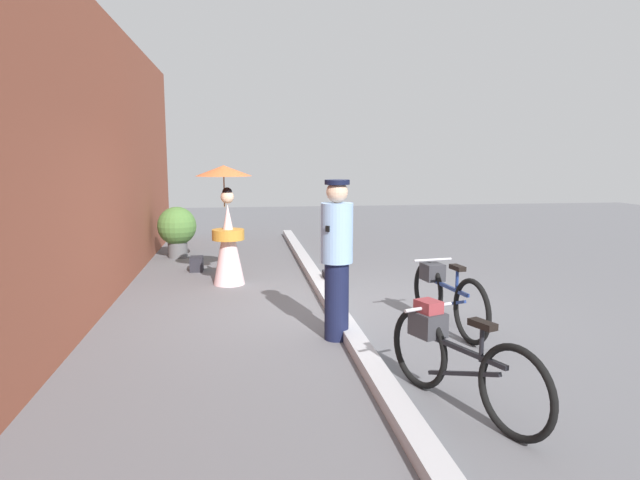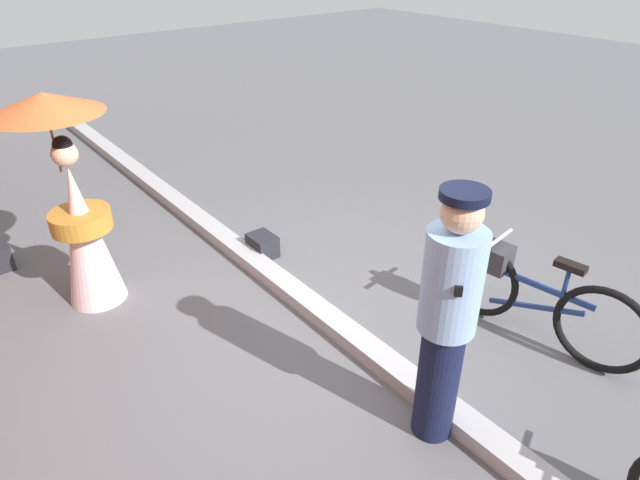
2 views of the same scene
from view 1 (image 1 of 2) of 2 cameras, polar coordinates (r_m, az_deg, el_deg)
The scene contains 10 objects.
ground_plane at distance 7.29m, azimuth 1.28°, elevation -7.04°, with size 30.00×30.00×0.00m, color slate.
building_wall at distance 7.19m, azimuth -23.84°, elevation 7.61°, with size 14.00×0.40×3.86m, color brown.
sidewalk_curb at distance 7.27m, azimuth 1.28°, elevation -6.59°, with size 14.00×0.20×0.12m, color #B2B2B7.
bicycle_near_officer at distance 6.54m, azimuth 12.67°, elevation -5.43°, with size 1.68×0.48×0.78m.
bicycle_far_side at distance 4.58m, azimuth 13.53°, elevation -11.35°, with size 1.62×0.71×0.78m.
person_officer at distance 5.92m, azimuth 1.72°, elevation -1.57°, with size 0.34×0.34×1.71m.
person_with_parasol at distance 8.63m, azimuth -9.44°, elevation 1.66°, with size 0.85×0.85×1.82m.
potted_plant_by_door at distance 11.24m, azimuth -14.28°, elevation 1.16°, with size 0.77×0.75×0.99m.
backpack_on_pavement at distance 9.87m, azimuth -12.42°, elevation -2.36°, with size 0.32×0.22×0.25m.
backpack_spare at distance 8.57m, azimuth 1.14°, elevation -3.88°, with size 0.29×0.23×0.22m.
Camera 1 is at (-6.92, 1.15, 1.95)m, focal length 31.41 mm.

